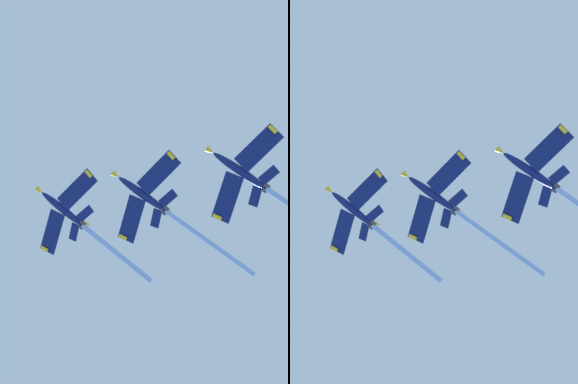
{
  "view_description": "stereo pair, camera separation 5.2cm",
  "coord_description": "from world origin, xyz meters",
  "views": [
    {
      "loc": [
        15.02,
        35.14,
        1.81
      ],
      "look_at": [
        -7.73,
        8.42,
        126.48
      ],
      "focal_mm": 62.76,
      "sensor_mm": 36.0,
      "label": 1
    },
    {
      "loc": [
        15.06,
        35.11,
        1.81
      ],
      "look_at": [
        -7.73,
        8.42,
        126.48
      ],
      "focal_mm": 62.76,
      "sensor_mm": 36.0,
      "label": 2
    }
  ],
  "objects": [
    {
      "name": "jet_lead",
      "position": [
        -2.42,
        -6.23,
        131.74
      ],
      "size": [
        28.03,
        19.83,
        16.69
      ],
      "color": "navy"
    },
    {
      "name": "jet_third",
      "position": [
        -21.04,
        24.96,
        116.92
      ],
      "size": [
        28.88,
        19.77,
        17.8
      ],
      "color": "navy"
    },
    {
      "name": "jet_second",
      "position": [
        -11.23,
        8.63,
        124.19
      ],
      "size": [
        29.9,
        19.76,
        17.29
      ],
      "color": "navy"
    }
  ]
}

